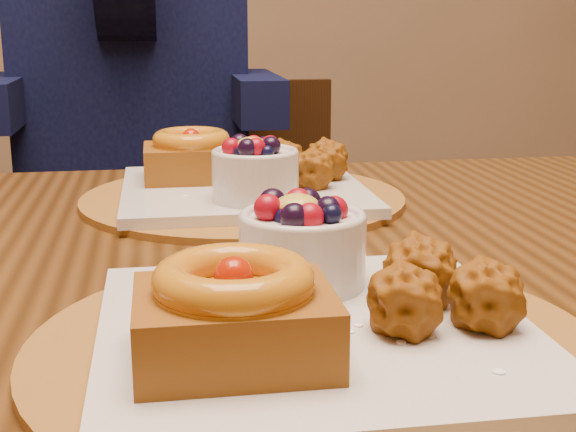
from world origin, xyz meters
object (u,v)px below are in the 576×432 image
(place_setting_far, at_px, (241,181))
(diner, at_px, (129,24))
(place_setting_near, at_px, (309,311))
(chair_far, at_px, (250,257))
(dining_table, at_px, (270,334))

(place_setting_far, relative_size, diner, 0.43)
(place_setting_near, bearing_deg, chair_far, 85.48)
(place_setting_near, bearing_deg, place_setting_far, 90.00)
(place_setting_far, bearing_deg, dining_table, -89.16)
(dining_table, distance_m, chair_far, 0.98)
(place_setting_far, xyz_separation_m, chair_far, (0.09, 0.73, -0.32))
(place_setting_near, xyz_separation_m, diner, (-0.14, 1.14, 0.17))
(place_setting_near, xyz_separation_m, chair_far, (0.09, 1.16, -0.32))
(dining_table, height_order, diner, diner)
(chair_far, bearing_deg, dining_table, -96.52)
(place_setting_near, height_order, place_setting_far, same)
(place_setting_near, xyz_separation_m, place_setting_far, (0.00, 0.43, -0.00))
(place_setting_near, relative_size, diner, 0.43)
(dining_table, bearing_deg, diner, 98.83)
(diner, bearing_deg, dining_table, -103.66)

